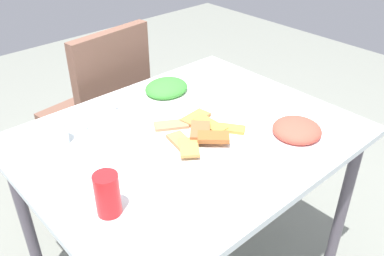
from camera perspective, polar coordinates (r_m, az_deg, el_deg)
name	(u,v)px	position (r m, az deg, el deg)	size (l,w,h in m)	color
dining_table	(188,152)	(1.46, -0.55, -3.39)	(1.09, 0.88, 0.72)	silver
dining_chair	(103,106)	(2.05, -12.19, 3.01)	(0.47, 0.47, 0.91)	brown
pide_platter	(199,135)	(1.39, 0.91, -0.91)	(0.34, 0.34, 0.04)	white
salad_plate_greens	(166,89)	(1.66, -3.55, 5.37)	(0.23, 0.23, 0.06)	white
salad_plate_rice	(297,131)	(1.43, 14.21, -0.44)	(0.23, 0.23, 0.06)	white
soda_can	(107,194)	(1.09, -11.56, -8.94)	(0.07, 0.07, 0.12)	red
drinking_glass	(56,132)	(1.41, -18.17, -0.49)	(0.07, 0.07, 0.09)	silver
paper_napkin	(100,118)	(1.54, -12.50, 1.33)	(0.15, 0.15, 0.00)	white
fork	(103,119)	(1.52, -12.17, 1.21)	(0.18, 0.01, 0.01)	silver
spoon	(98,115)	(1.55, -12.86, 1.71)	(0.18, 0.01, 0.01)	silver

